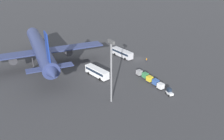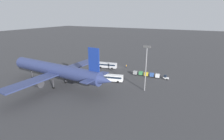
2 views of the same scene
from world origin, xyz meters
TOP-DOWN VIEW (x-y plane):
  - ground_plane at (0.00, 0.00)m, footprint 600.00×600.00m
  - airplane at (12.15, 37.47)m, footprint 56.31×48.58m
  - shuttle_bus_near at (5.09, 4.96)m, footprint 11.49×4.74m
  - shuttle_bus_far at (-6.94, 22.39)m, footprint 10.82×5.10m
  - baggage_tug at (-28.63, 8.06)m, footprint 2.56×1.94m
  - worker_person at (-4.42, -1.05)m, footprint 0.38×0.38m
  - cargo_cart_white at (-24.74, 8.29)m, footprint 2.16×1.88m
  - cargo_cart_blue at (-21.92, 8.08)m, footprint 2.16×1.88m
  - cargo_cart_yellow at (-19.10, 8.40)m, footprint 2.16×1.88m
  - cargo_cart_green at (-16.27, 8.16)m, footprint 2.16×1.88m
  - cargo_cart_grey at (-13.45, 8.72)m, footprint 2.16×1.88m
  - light_pole at (-23.56, 25.39)m, footprint 2.80×0.70m

SIDE VIEW (x-z plane):
  - ground_plane at x=0.00m, z-range 0.00..0.00m
  - worker_person at x=-4.42m, z-range 0.00..1.74m
  - baggage_tug at x=-28.63m, z-range -0.11..1.99m
  - cargo_cart_white at x=-24.74m, z-range 0.16..2.22m
  - cargo_cart_blue at x=-21.92m, z-range 0.16..2.22m
  - cargo_cart_yellow at x=-19.10m, z-range 0.16..2.22m
  - cargo_cart_green at x=-16.27m, z-range 0.16..2.22m
  - cargo_cart_grey at x=-13.45m, z-range 0.16..2.22m
  - shuttle_bus_far at x=-6.94m, z-range 0.32..3.49m
  - shuttle_bus_near at x=5.09m, z-range 0.32..3.52m
  - airplane at x=12.15m, z-range -2.29..16.18m
  - light_pole at x=-23.56m, z-range 2.02..20.47m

